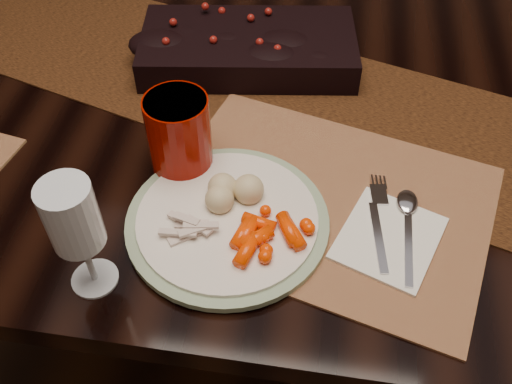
# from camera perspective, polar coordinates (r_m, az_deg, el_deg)

# --- Properties ---
(floor) EXTENTS (5.00, 5.00, 0.00)m
(floor) POSITION_cam_1_polar(r_m,az_deg,el_deg) (1.58, 2.49, -12.02)
(floor) COLOR black
(floor) RESTS_ON ground
(dining_table) EXTENTS (1.80, 1.00, 0.75)m
(dining_table) POSITION_cam_1_polar(r_m,az_deg,el_deg) (1.27, 3.04, -3.55)
(dining_table) COLOR black
(dining_table) RESTS_ON floor
(table_runner) EXTENTS (1.64, 0.80, 0.00)m
(table_runner) POSITION_cam_1_polar(r_m,az_deg,el_deg) (0.97, 6.64, 8.35)
(table_runner) COLOR black
(table_runner) RESTS_ON dining_table
(centerpiece) EXTENTS (0.40, 0.25, 0.08)m
(centerpiece) POSITION_cam_1_polar(r_m,az_deg,el_deg) (1.05, -0.76, 14.62)
(centerpiece) COLOR black
(centerpiece) RESTS_ON table_runner
(placemat_main) EXTENTS (0.53, 0.44, 0.00)m
(placemat_main) POSITION_cam_1_polar(r_m,az_deg,el_deg) (0.82, 6.88, -0.93)
(placemat_main) COLOR brown
(placemat_main) RESTS_ON dining_table
(dinner_plate) EXTENTS (0.33, 0.33, 0.02)m
(dinner_plate) POSITION_cam_1_polar(r_m,az_deg,el_deg) (0.78, -2.88, -2.84)
(dinner_plate) COLOR white
(dinner_plate) RESTS_ON placemat_main
(baby_carrots) EXTENTS (0.11, 0.10, 0.02)m
(baby_carrots) POSITION_cam_1_polar(r_m,az_deg,el_deg) (0.75, 0.49, -4.20)
(baby_carrots) COLOR #FF3A00
(baby_carrots) RESTS_ON dinner_plate
(mashed_potatoes) EXTENTS (0.08, 0.07, 0.04)m
(mashed_potatoes) POSITION_cam_1_polar(r_m,az_deg,el_deg) (0.78, -1.84, 0.49)
(mashed_potatoes) COLOR #C5BB8B
(mashed_potatoes) RESTS_ON dinner_plate
(turkey_shreds) EXTENTS (0.07, 0.07, 0.01)m
(turkey_shreds) POSITION_cam_1_polar(r_m,az_deg,el_deg) (0.76, -6.55, -3.65)
(turkey_shreds) COLOR #CCACA0
(turkey_shreds) RESTS_ON dinner_plate
(napkin) EXTENTS (0.16, 0.18, 0.00)m
(napkin) POSITION_cam_1_polar(r_m,az_deg,el_deg) (0.79, 13.15, -4.49)
(napkin) COLOR white
(napkin) RESTS_ON placemat_main
(fork) EXTENTS (0.04, 0.15, 0.00)m
(fork) POSITION_cam_1_polar(r_m,az_deg,el_deg) (0.79, 12.15, -3.28)
(fork) COLOR silver
(fork) RESTS_ON napkin
(spoon) EXTENTS (0.03, 0.15, 0.00)m
(spoon) POSITION_cam_1_polar(r_m,az_deg,el_deg) (0.80, 14.97, -4.02)
(spoon) COLOR white
(spoon) RESTS_ON napkin
(red_cup) EXTENTS (0.12, 0.12, 0.13)m
(red_cup) POSITION_cam_1_polar(r_m,az_deg,el_deg) (0.83, -7.68, 5.63)
(red_cup) COLOR #810A00
(red_cup) RESTS_ON placemat_main
(wine_glass) EXTENTS (0.08, 0.08, 0.17)m
(wine_glass) POSITION_cam_1_polar(r_m,az_deg,el_deg) (0.70, -17.18, -4.46)
(wine_glass) COLOR #B1BAC4
(wine_glass) RESTS_ON dining_table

